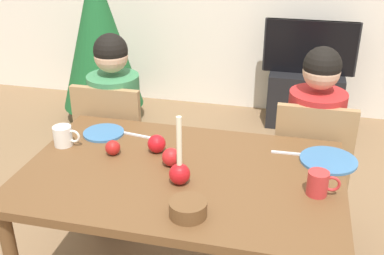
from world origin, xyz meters
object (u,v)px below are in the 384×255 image
object	(u,v)px
chair_right	(310,165)
mug_right	(319,183)
apple_by_right_mug	(171,157)
apple_by_left_plate	(157,144)
dining_table	(182,187)
person_left_child	(117,132)
bowl_walnuts	(188,208)
person_right_child	(311,153)
mug_left	(63,136)
plate_left	(104,133)
apple_near_candle	(113,148)
tv	(310,47)
plate_right	(328,160)
candle_centerpiece	(180,170)
tv_stand	(304,98)
chair_left	(116,143)
christmas_tree	(99,36)

from	to	relation	value
chair_right	mug_right	world-z (taller)	chair_right
apple_by_right_mug	apple_by_left_plate	bearing A→B (deg)	133.60
dining_table	chair_right	distance (m)	0.85
mug_right	apple_by_right_mug	world-z (taller)	mug_right
chair_right	dining_table	bearing A→B (deg)	-133.23
person_left_child	dining_table	bearing A→B (deg)	-48.28
chair_right	bowl_walnuts	bearing A→B (deg)	-117.13
person_left_child	person_right_child	xyz separation A→B (m)	(1.14, 0.00, 0.00)
mug_left	mug_right	size ratio (longest dim) A/B	1.03
person_right_child	plate_left	distance (m)	1.13
bowl_walnuts	apple_near_candle	size ratio (longest dim) A/B	2.04
tv	apple_by_left_plate	distance (m)	2.27
tv	plate_left	xyz separation A→B (m)	(-1.02, -2.04, 0.05)
chair_right	plate_right	bearing A→B (deg)	-80.90
apple_by_right_mug	mug_left	bearing A→B (deg)	173.22
plate_right	apple_near_candle	world-z (taller)	apple_near_candle
dining_table	plate_right	bearing A→B (deg)	20.86
tv	candle_centerpiece	size ratio (longest dim) A/B	2.58
plate_left	plate_right	size ratio (longest dim) A/B	0.80
tv_stand	apple_by_left_plate	size ratio (longest dim) A/B	7.40
plate_left	apple_near_candle	bearing A→B (deg)	-55.80
mug_right	apple_by_right_mug	bearing A→B (deg)	172.42
chair_left	bowl_walnuts	world-z (taller)	chair_left
tv_stand	mug_left	xyz separation A→B (m)	(-1.15, -2.19, 0.56)
chair_left	bowl_walnuts	distance (m)	1.16
plate_right	tv_stand	bearing A→B (deg)	92.57
chair_right	plate_left	xyz separation A→B (m)	(-1.05, -0.34, 0.24)
christmas_tree	candle_centerpiece	distance (m)	2.45
dining_table	plate_left	distance (m)	0.55
chair_right	candle_centerpiece	size ratio (longest dim) A/B	2.94
dining_table	apple_by_left_plate	size ratio (longest dim) A/B	16.19
apple_near_candle	tv	bearing A→B (deg)	68.27
dining_table	bowl_walnuts	world-z (taller)	bowl_walnuts
chair_left	apple_by_left_plate	distance (m)	0.68
bowl_walnuts	apple_by_right_mug	world-z (taller)	apple_by_right_mug
tv	chair_left	bearing A→B (deg)	-123.21
candle_centerpiece	person_left_child	bearing A→B (deg)	128.67
candle_centerpiece	apple_by_left_plate	distance (m)	0.30
dining_table	apple_by_right_mug	world-z (taller)	apple_by_right_mug
candle_centerpiece	tv_stand	bearing A→B (deg)	77.73
person_right_child	mug_right	world-z (taller)	person_right_child
person_right_child	mug_left	xyz separation A→B (m)	(-1.19, -0.53, 0.23)
plate_left	bowl_walnuts	bearing A→B (deg)	-44.18
person_right_child	apple_by_right_mug	world-z (taller)	person_right_child
person_left_child	plate_left	xyz separation A→B (m)	(0.09, -0.38, 0.19)
person_right_child	apple_near_candle	xyz separation A→B (m)	(-0.92, -0.57, 0.22)
plate_left	plate_right	world-z (taller)	same
person_left_child	person_right_child	distance (m)	1.14
person_left_child	bowl_walnuts	world-z (taller)	person_left_child
person_right_child	mug_right	distance (m)	0.72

